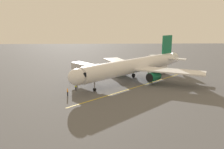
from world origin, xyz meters
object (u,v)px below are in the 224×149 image
at_px(box_truck_near_nose, 160,70).
at_px(airplane, 134,66).
at_px(ground_crew_marshaller, 68,92).
at_px(jet_bridge, 88,70).
at_px(ground_crew_wing_walker, 76,87).

bearing_deg(box_truck_near_nose, airplane, 40.31).
relative_size(ground_crew_marshaller, box_truck_near_nose, 0.36).
relative_size(jet_bridge, ground_crew_wing_walker, 5.74).
bearing_deg(airplane, box_truck_near_nose, -139.69).
bearing_deg(ground_crew_marshaller, box_truck_near_nose, -141.15).
xyz_separation_m(airplane, ground_crew_wing_walker, (14.60, 8.59, -3.12)).
bearing_deg(ground_crew_marshaller, jet_bridge, -113.69).
bearing_deg(box_truck_near_nose, jet_bridge, 28.00).
xyz_separation_m(jet_bridge, box_truck_near_nose, (-20.97, -11.15, -2.38)).
distance_m(jet_bridge, box_truck_near_nose, 23.86).
relative_size(airplane, jet_bridge, 3.41).
bearing_deg(ground_crew_marshaller, ground_crew_wing_walker, -108.53).
relative_size(ground_crew_wing_walker, box_truck_near_nose, 0.36).
distance_m(airplane, ground_crew_marshaller, 20.38).
bearing_deg(airplane, ground_crew_marshaller, 37.99).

